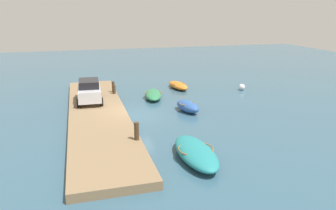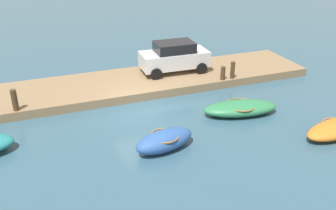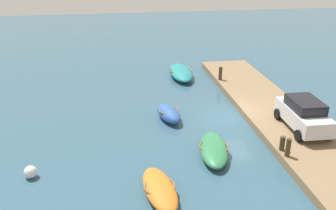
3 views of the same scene
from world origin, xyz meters
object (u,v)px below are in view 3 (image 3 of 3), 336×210
at_px(rowboat_orange, 160,189).
at_px(mooring_post_mid_east, 220,73).
at_px(marker_buoy, 31,172).
at_px(dinghy_blue, 169,114).
at_px(mooring_post_west, 288,148).
at_px(motorboat_teal, 181,72).
at_px(parked_car, 304,114).
at_px(rowboat_green, 214,149).
at_px(mooring_post_mid_west, 282,143).

relative_size(rowboat_orange, mooring_post_mid_east, 3.37).
height_order(rowboat_orange, marker_buoy, rowboat_orange).
relative_size(dinghy_blue, mooring_post_west, 2.89).
relative_size(dinghy_blue, motorboat_teal, 0.61).
height_order(mooring_post_west, marker_buoy, mooring_post_west).
distance_m(motorboat_teal, marker_buoy, 16.08).
xyz_separation_m(dinghy_blue, parked_car, (-3.20, -7.05, 0.93)).
xyz_separation_m(dinghy_blue, mooring_post_mid_east, (5.50, -4.90, 0.54)).
distance_m(dinghy_blue, mooring_post_west, 7.64).
bearing_deg(rowboat_green, motorboat_teal, 7.87).
xyz_separation_m(motorboat_teal, parked_car, (-11.08, -4.78, 0.96)).
bearing_deg(mooring_post_west, mooring_post_mid_east, 0.00).
height_order(dinghy_blue, marker_buoy, dinghy_blue).
xyz_separation_m(rowboat_green, mooring_post_mid_west, (-0.79, -3.28, 0.49)).
relative_size(mooring_post_mid_west, parked_car, 0.19).
xyz_separation_m(motorboat_teal, mooring_post_mid_east, (-2.38, -2.63, 0.57)).
distance_m(mooring_post_west, mooring_post_mid_west, 0.61).
xyz_separation_m(mooring_post_mid_east, marker_buoy, (-10.58, 12.15, -0.66)).
bearing_deg(mooring_post_mid_east, rowboat_orange, 153.27).
bearing_deg(rowboat_green, marker_buoy, 104.95).
relative_size(rowboat_orange, marker_buoy, 5.76).
bearing_deg(mooring_post_mid_west, rowboat_green, 76.39).
xyz_separation_m(motorboat_teal, marker_buoy, (-12.96, 9.52, -0.10)).
bearing_deg(motorboat_teal, dinghy_blue, 164.28).
height_order(rowboat_orange, mooring_post_west, mooring_post_west).
distance_m(mooring_post_west, marker_buoy, 12.19).
relative_size(rowboat_orange, mooring_post_west, 3.63).
bearing_deg(motorboat_teal, mooring_post_west, -168.77).
distance_m(parked_car, marker_buoy, 14.46).
bearing_deg(rowboat_green, dinghy_blue, 30.96).
height_order(mooring_post_west, mooring_post_mid_east, mooring_post_mid_east).
distance_m(motorboat_teal, mooring_post_mid_west, 13.39).
bearing_deg(parked_car, dinghy_blue, 67.27).
xyz_separation_m(mooring_post_west, mooring_post_mid_east, (11.34, 0.00, 0.04)).
height_order(rowboat_orange, rowboat_green, rowboat_green).
distance_m(rowboat_orange, parked_car, 9.59).
bearing_deg(parked_car, mooring_post_mid_west, 135.21).
xyz_separation_m(rowboat_green, mooring_post_mid_east, (9.95, -3.28, 0.62)).
bearing_deg(rowboat_orange, parked_car, -72.09).
bearing_deg(mooring_post_west, marker_buoy, 86.43).
height_order(motorboat_teal, parked_car, parked_car).
distance_m(mooring_post_mid_west, parked_car, 3.00).
bearing_deg(mooring_post_mid_east, parked_car, -166.16).
distance_m(dinghy_blue, marker_buoy, 8.85).
relative_size(dinghy_blue, mooring_post_mid_west, 3.67).
xyz_separation_m(dinghy_blue, marker_buoy, (-5.08, 7.25, -0.12)).
relative_size(mooring_post_west, marker_buoy, 1.59).
bearing_deg(motorboat_teal, parked_car, -156.32).
distance_m(rowboat_orange, marker_buoy, 6.12).
xyz_separation_m(mooring_post_west, mooring_post_mid_west, (0.60, 0.00, -0.10)).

